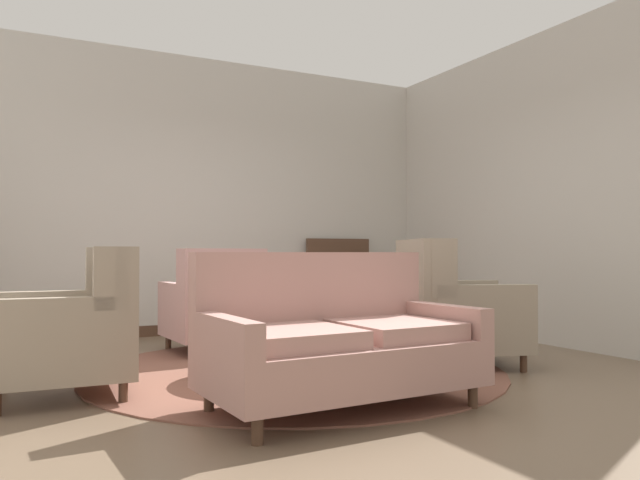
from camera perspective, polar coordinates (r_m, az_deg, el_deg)
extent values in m
plane|color=brown|center=(4.64, -0.74, -12.66)|extent=(7.97, 7.97, 0.00)
cube|color=#BCB7AD|center=(7.24, -10.72, 4.10)|extent=(5.85, 0.08, 3.17)
cube|color=#BCB7AD|center=(6.95, 17.59, 4.35)|extent=(0.08, 3.98, 3.17)
cube|color=#4C3323|center=(7.21, -10.64, -8.03)|extent=(5.69, 0.03, 0.12)
cylinder|color=brown|center=(4.91, -2.31, -11.95)|extent=(3.22, 3.22, 0.01)
cylinder|color=#4C3323|center=(4.64, -3.18, -6.94)|extent=(1.00, 1.00, 0.04)
cylinder|color=#4C3323|center=(4.67, -3.18, -9.57)|extent=(0.10, 0.10, 0.40)
cube|color=#4C3323|center=(4.79, -0.70, -11.87)|extent=(0.28, 0.07, 0.07)
cube|color=#4C3323|center=(4.81, -5.54, -11.82)|extent=(0.22, 0.26, 0.07)
cube|color=#4C3323|center=(4.49, -3.51, -12.60)|extent=(0.19, 0.27, 0.07)
cylinder|color=#384C93|center=(4.58, -3.56, -6.64)|extent=(0.10, 0.10, 0.02)
ellipsoid|color=#384C93|center=(4.57, -3.56, -4.97)|extent=(0.18, 0.18, 0.24)
cylinder|color=#384C93|center=(4.56, -3.55, -2.91)|extent=(0.08, 0.08, 0.09)
torus|color=#384C93|center=(4.56, -3.55, -2.36)|extent=(0.14, 0.14, 0.02)
cube|color=tan|center=(3.67, 2.13, -11.40)|extent=(1.64, 0.93, 0.27)
cube|color=tan|center=(3.92, -0.61, -4.95)|extent=(1.60, 0.23, 0.52)
cube|color=tan|center=(3.43, -2.55, -9.02)|extent=(0.67, 0.67, 0.10)
cube|color=tan|center=(3.81, 6.98, -8.24)|extent=(0.67, 0.67, 0.10)
cube|color=tan|center=(3.26, -8.67, -8.67)|extent=(0.15, 0.75, 0.19)
cube|color=tan|center=(4.04, 11.55, -7.21)|extent=(0.15, 0.75, 0.19)
cylinder|color=#4C3323|center=(3.10, -5.85, -17.15)|extent=(0.06, 0.06, 0.14)
cylinder|color=#4C3323|center=(3.87, 14.00, -13.89)|extent=(0.06, 0.06, 0.14)
cylinder|color=#4C3323|center=(3.71, -10.28, -14.45)|extent=(0.06, 0.06, 0.14)
cylinder|color=#4C3323|center=(4.37, 7.65, -12.42)|extent=(0.06, 0.06, 0.14)
cube|color=gray|center=(5.20, 13.08, -8.15)|extent=(1.11, 1.05, 0.30)
cube|color=gray|center=(5.04, 9.03, -3.31)|extent=(0.39, 0.81, 0.59)
cube|color=gray|center=(4.73, 11.32, -2.58)|extent=(0.22, 0.16, 0.45)
cube|color=gray|center=(5.40, 8.85, -2.41)|extent=(0.22, 0.16, 0.45)
cube|color=gray|center=(4.86, 15.12, -5.44)|extent=(0.79, 0.35, 0.24)
cube|color=gray|center=(5.52, 12.24, -4.94)|extent=(0.79, 0.35, 0.24)
cylinder|color=#4C3323|center=(5.08, 18.38, -10.79)|extent=(0.06, 0.06, 0.14)
cylinder|color=#4C3323|center=(5.66, 15.44, -9.81)|extent=(0.06, 0.06, 0.14)
cylinder|color=#4C3323|center=(4.81, 10.32, -11.39)|extent=(0.06, 0.06, 0.14)
cylinder|color=#4C3323|center=(5.42, 8.14, -10.23)|extent=(0.06, 0.06, 0.14)
cube|color=tan|center=(5.85, -10.08, -7.42)|extent=(0.82, 0.87, 0.29)
cube|color=tan|center=(5.51, -8.82, -3.54)|extent=(0.77, 0.19, 0.53)
cube|color=tan|center=(5.72, -6.05, -2.82)|extent=(0.11, 0.21, 0.40)
cube|color=tan|center=(5.47, -12.41, -2.88)|extent=(0.11, 0.21, 0.40)
cube|color=tan|center=(6.00, -7.25, -4.85)|extent=(0.15, 0.73, 0.22)
cube|color=tan|center=(5.77, -13.36, -4.97)|extent=(0.15, 0.73, 0.22)
cylinder|color=#4C3323|center=(6.30, -8.55, -8.95)|extent=(0.06, 0.06, 0.14)
cylinder|color=#4C3323|center=(6.10, -13.91, -9.19)|extent=(0.06, 0.06, 0.14)
cylinder|color=#4C3323|center=(5.69, -6.00, -9.79)|extent=(0.06, 0.06, 0.14)
cylinder|color=#4C3323|center=(5.47, -11.87, -10.12)|extent=(0.06, 0.06, 0.14)
cube|color=gray|center=(4.29, -22.90, -9.47)|extent=(0.88, 0.83, 0.32)
cube|color=gray|center=(4.27, -18.10, -4.01)|extent=(0.18, 0.80, 0.50)
cube|color=gray|center=(4.60, -19.67, -3.04)|extent=(0.20, 0.11, 0.38)
cube|color=gray|center=(3.92, -18.86, -3.38)|extent=(0.20, 0.11, 0.38)
cube|color=gray|center=(4.60, -23.60, -5.63)|extent=(0.75, 0.13, 0.21)
cube|color=gray|center=(3.91, -23.48, -6.43)|extent=(0.75, 0.13, 0.21)
cylinder|color=#4C3323|center=(4.64, -27.35, -11.64)|extent=(0.06, 0.06, 0.14)
cylinder|color=#4C3323|center=(4.66, -18.70, -11.67)|extent=(0.06, 0.06, 0.14)
cylinder|color=#4C3323|center=(4.04, -17.81, -13.31)|extent=(0.06, 0.06, 0.14)
cube|color=#4C3323|center=(7.60, 2.30, -4.51)|extent=(0.88, 0.37, 0.76)
cube|color=#4C3323|center=(7.73, 1.70, -0.76)|extent=(0.88, 0.04, 0.24)
cube|color=#4C3323|center=(7.34, 0.12, -8.01)|extent=(0.06, 0.06, 0.10)
cube|color=#4C3323|center=(7.72, 5.34, -7.66)|extent=(0.06, 0.06, 0.10)
cube|color=#4C3323|center=(7.58, -0.80, -7.79)|extent=(0.06, 0.06, 0.10)
cube|color=#4C3323|center=(7.95, 4.31, -7.48)|extent=(0.06, 0.06, 0.10)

